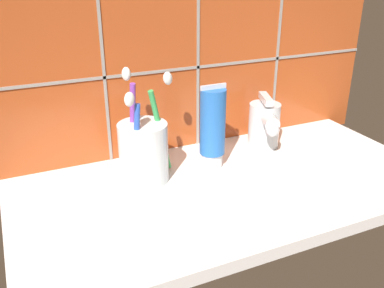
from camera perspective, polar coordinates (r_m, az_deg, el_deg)
sink_counter at (r=70.82cm, az=5.18°, el=-5.88°), size 69.24×34.29×2.00cm
tile_wall_backsplash at (r=78.12cm, az=-0.63°, el=14.12°), size 79.24×1.72×45.48cm
toothbrush_cup at (r=69.17cm, az=-6.48°, el=-0.83°), size 10.50×7.97×18.48cm
toothpaste_tube at (r=72.84cm, az=3.00°, el=2.34°), size 4.61×4.39×14.75cm
sink_faucet at (r=82.06cm, az=9.69°, el=2.65°), size 6.25×10.02×10.11cm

